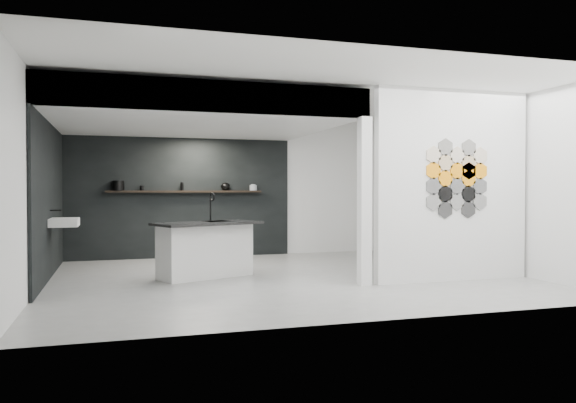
{
  "coord_description": "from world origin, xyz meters",
  "views": [
    {
      "loc": [
        -2.49,
        -8.17,
        1.34
      ],
      "look_at": [
        0.1,
        0.3,
        1.15
      ],
      "focal_mm": 35.0,
      "sensor_mm": 36.0,
      "label": 1
    }
  ],
  "objects_px": {
    "kettle": "(225,186)",
    "glass_bowl": "(253,188)",
    "bottle_dark": "(182,186)",
    "partition_panel": "(452,185)",
    "stockpot": "(118,186)",
    "kitchen_island": "(206,249)",
    "utensil_cup": "(142,188)",
    "glass_vase": "(253,187)",
    "wall_basin": "(64,222)"
  },
  "relations": [
    {
      "from": "stockpot",
      "to": "bottle_dark",
      "type": "height_order",
      "value": "stockpot"
    },
    {
      "from": "utensil_cup",
      "to": "kettle",
      "type": "bearing_deg",
      "value": 0.0
    },
    {
      "from": "bottle_dark",
      "to": "partition_panel",
      "type": "bearing_deg",
      "value": -47.84
    },
    {
      "from": "glass_bowl",
      "to": "bottle_dark",
      "type": "xyz_separation_m",
      "value": [
        -1.42,
        0.0,
        0.03
      ]
    },
    {
      "from": "kettle",
      "to": "glass_vase",
      "type": "xyz_separation_m",
      "value": [
        0.57,
        0.0,
        -0.02
      ]
    },
    {
      "from": "stockpot",
      "to": "utensil_cup",
      "type": "bearing_deg",
      "value": 0.0
    },
    {
      "from": "kitchen_island",
      "to": "stockpot",
      "type": "bearing_deg",
      "value": 94.25
    },
    {
      "from": "kettle",
      "to": "glass_bowl",
      "type": "height_order",
      "value": "kettle"
    },
    {
      "from": "kettle",
      "to": "stockpot",
      "type": "bearing_deg",
      "value": 169.28
    },
    {
      "from": "wall_basin",
      "to": "kettle",
      "type": "distance_m",
      "value": 3.54
    },
    {
      "from": "kitchen_island",
      "to": "stockpot",
      "type": "distance_m",
      "value": 2.98
    },
    {
      "from": "wall_basin",
      "to": "kettle",
      "type": "relative_size",
      "value": 3.23
    },
    {
      "from": "wall_basin",
      "to": "bottle_dark",
      "type": "height_order",
      "value": "bottle_dark"
    },
    {
      "from": "stockpot",
      "to": "bottle_dark",
      "type": "bearing_deg",
      "value": 0.0
    },
    {
      "from": "wall_basin",
      "to": "kitchen_island",
      "type": "relative_size",
      "value": 0.34
    },
    {
      "from": "kettle",
      "to": "bottle_dark",
      "type": "distance_m",
      "value": 0.86
    },
    {
      "from": "partition_panel",
      "to": "kettle",
      "type": "xyz_separation_m",
      "value": [
        -2.64,
        3.87,
        -0.0
      ]
    },
    {
      "from": "glass_bowl",
      "to": "glass_vase",
      "type": "xyz_separation_m",
      "value": [
        0.0,
        0.0,
        0.01
      ]
    },
    {
      "from": "partition_panel",
      "to": "glass_vase",
      "type": "xyz_separation_m",
      "value": [
        -2.08,
        3.87,
        -0.02
      ]
    },
    {
      "from": "kettle",
      "to": "glass_bowl",
      "type": "distance_m",
      "value": 0.57
    },
    {
      "from": "stockpot",
      "to": "glass_vase",
      "type": "distance_m",
      "value": 2.61
    },
    {
      "from": "wall_basin",
      "to": "kitchen_island",
      "type": "bearing_deg",
      "value": -12.54
    },
    {
      "from": "stockpot",
      "to": "utensil_cup",
      "type": "height_order",
      "value": "stockpot"
    },
    {
      "from": "kitchen_island",
      "to": "utensil_cup",
      "type": "xyz_separation_m",
      "value": [
        -0.83,
        2.52,
        0.93
      ]
    },
    {
      "from": "kettle",
      "to": "utensil_cup",
      "type": "bearing_deg",
      "value": 169.28
    },
    {
      "from": "glass_bowl",
      "to": "utensil_cup",
      "type": "relative_size",
      "value": 1.61
    },
    {
      "from": "partition_panel",
      "to": "stockpot",
      "type": "xyz_separation_m",
      "value": [
        -4.69,
        3.87,
        0.01
      ]
    },
    {
      "from": "kettle",
      "to": "utensil_cup",
      "type": "relative_size",
      "value": 2.01
    },
    {
      "from": "glass_bowl",
      "to": "stockpot",
      "type": "bearing_deg",
      "value": 180.0
    },
    {
      "from": "partition_panel",
      "to": "kettle",
      "type": "relative_size",
      "value": 15.07
    },
    {
      "from": "utensil_cup",
      "to": "partition_panel",
      "type": "bearing_deg",
      "value": -42.23
    },
    {
      "from": "wall_basin",
      "to": "glass_vase",
      "type": "relative_size",
      "value": 4.79
    },
    {
      "from": "glass_vase",
      "to": "bottle_dark",
      "type": "height_order",
      "value": "bottle_dark"
    },
    {
      "from": "partition_panel",
      "to": "glass_bowl",
      "type": "bearing_deg",
      "value": 118.23
    },
    {
      "from": "kitchen_island",
      "to": "kettle",
      "type": "height_order",
      "value": "kettle"
    },
    {
      "from": "wall_basin",
      "to": "stockpot",
      "type": "distance_m",
      "value": 2.28
    },
    {
      "from": "partition_panel",
      "to": "wall_basin",
      "type": "bearing_deg",
      "value": 161.77
    },
    {
      "from": "stockpot",
      "to": "utensil_cup",
      "type": "xyz_separation_m",
      "value": [
        0.43,
        0.0,
        -0.05
      ]
    },
    {
      "from": "bottle_dark",
      "to": "glass_vase",
      "type": "bearing_deg",
      "value": 0.0
    },
    {
      "from": "glass_bowl",
      "to": "glass_vase",
      "type": "distance_m",
      "value": 0.01
    },
    {
      "from": "wall_basin",
      "to": "glass_vase",
      "type": "xyz_separation_m",
      "value": [
        3.39,
        2.07,
        0.53
      ]
    },
    {
      "from": "partition_panel",
      "to": "glass_vase",
      "type": "distance_m",
      "value": 4.39
    },
    {
      "from": "wall_basin",
      "to": "stockpot",
      "type": "xyz_separation_m",
      "value": [
        0.78,
        2.07,
        0.56
      ]
    },
    {
      "from": "utensil_cup",
      "to": "glass_vase",
      "type": "bearing_deg",
      "value": 0.0
    },
    {
      "from": "stockpot",
      "to": "bottle_dark",
      "type": "xyz_separation_m",
      "value": [
        1.19,
        0.0,
        -0.01
      ]
    },
    {
      "from": "wall_basin",
      "to": "kitchen_island",
      "type": "height_order",
      "value": "kitchen_island"
    },
    {
      "from": "glass_bowl",
      "to": "glass_vase",
      "type": "height_order",
      "value": "glass_vase"
    },
    {
      "from": "bottle_dark",
      "to": "kitchen_island",
      "type": "bearing_deg",
      "value": -88.29
    },
    {
      "from": "glass_vase",
      "to": "kettle",
      "type": "bearing_deg",
      "value": 180.0
    },
    {
      "from": "glass_bowl",
      "to": "utensil_cup",
      "type": "distance_m",
      "value": 2.18
    }
  ]
}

